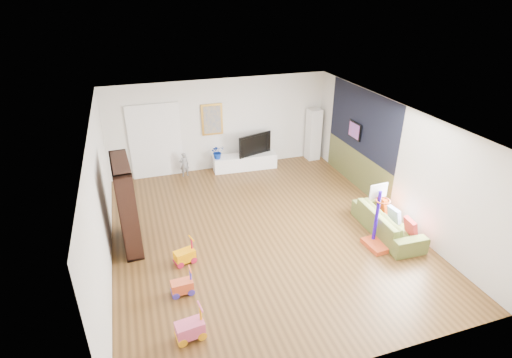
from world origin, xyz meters
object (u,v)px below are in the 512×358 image
object	(u,v)px
media_console	(245,162)
bookshelf	(126,205)
sofa	(388,222)
basketball_hoop	(382,219)

from	to	relation	value
media_console	bookshelf	distance (m)	4.61
media_console	bookshelf	xyz separation A→B (m)	(-3.44, -2.97, 0.75)
media_console	bookshelf	world-z (taller)	bookshelf
sofa	basketball_hoop	world-z (taller)	basketball_hoop
media_console	basketball_hoop	xyz separation A→B (m)	(1.55, -4.73, 0.48)
basketball_hoop	sofa	bearing A→B (deg)	35.05
media_console	sofa	xyz separation A→B (m)	(2.04, -4.33, 0.06)
sofa	basketball_hoop	bearing A→B (deg)	131.09
media_console	sofa	size ratio (longest dim) A/B	0.99
sofa	basketball_hoop	size ratio (longest dim) A/B	1.37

